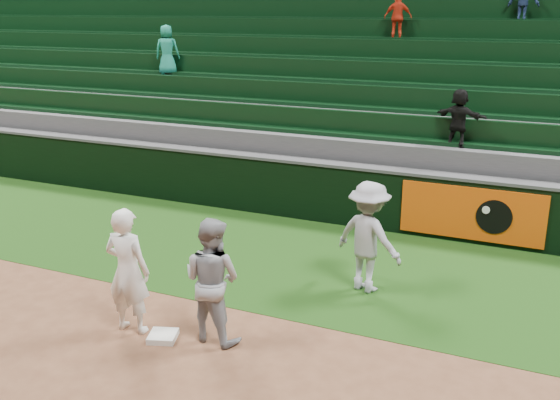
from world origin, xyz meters
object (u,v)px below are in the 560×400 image
(first_base, at_px, (163,336))
(base_coach, at_px, (368,237))
(baserunner, at_px, (212,280))
(first_baseman, at_px, (128,271))

(first_base, distance_m, base_coach, 3.41)
(baserunner, bearing_deg, first_baseman, 19.93)
(first_baseman, height_order, baserunner, first_baseman)
(first_baseman, height_order, base_coach, first_baseman)
(first_base, height_order, base_coach, base_coach)
(first_base, relative_size, first_baseman, 0.20)
(baserunner, bearing_deg, base_coach, -115.75)
(first_baseman, relative_size, baserunner, 1.04)
(first_base, xyz_separation_m, first_baseman, (-0.53, 0.04, 0.84))
(first_base, distance_m, baserunner, 1.06)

